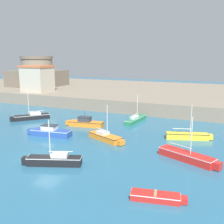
{
  "coord_description": "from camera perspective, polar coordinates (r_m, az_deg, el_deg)",
  "views": [
    {
      "loc": [
        16.5,
        -20.24,
        10.19
      ],
      "look_at": [
        0.47,
        15.34,
        2.0
      ],
      "focal_mm": 42.0,
      "sensor_mm": 36.0,
      "label": 1
    }
  ],
  "objects": [
    {
      "name": "harbor_shed_near_wharf",
      "position": [
        63.05,
        -15.93,
        7.05
      ],
      "size": [
        6.25,
        5.39,
        6.01
      ],
      "color": "#BCB29E",
      "rests_on": "quay_seawall"
    },
    {
      "name": "quay_seawall",
      "position": [
        66.09,
        9.59,
        3.86
      ],
      "size": [
        120.0,
        40.0,
        2.38
      ],
      "primitive_type": "cube",
      "color": "gray",
      "rests_on": "ground"
    },
    {
      "name": "sailboat_red_2",
      "position": [
        27.67,
        16.12,
        -9.25
      ],
      "size": [
        6.42,
        3.61,
        4.57
      ],
      "color": "red",
      "rests_on": "ground"
    },
    {
      "name": "sailboat_green_4",
      "position": [
        42.27,
        5.25,
        -1.54
      ],
      "size": [
        1.75,
        6.65,
        4.45
      ],
      "color": "#237A4C",
      "rests_on": "ground"
    },
    {
      "name": "sailboat_yellow_7",
      "position": [
        34.63,
        16.2,
        -4.99
      ],
      "size": [
        5.77,
        2.76,
        4.41
      ],
      "color": "yellow",
      "rests_on": "ground"
    },
    {
      "name": "ground_plane",
      "position": [
        28.04,
        -14.1,
        -9.84
      ],
      "size": [
        200.0,
        200.0,
        0.0
      ],
      "primitive_type": "plane",
      "color": "#28607F"
    },
    {
      "name": "sailboat_black_6",
      "position": [
        45.74,
        -17.15,
        -0.95
      ],
      "size": [
        5.0,
        5.53,
        5.45
      ],
      "color": "black",
      "rests_on": "ground"
    },
    {
      "name": "motorboat_orange_0",
      "position": [
        39.5,
        -5.84,
        -2.35
      ],
      "size": [
        5.95,
        2.25,
        2.39
      ],
      "color": "orange",
      "rests_on": "ground"
    },
    {
      "name": "sailboat_black_5",
      "position": [
        26.22,
        -12.56,
        -10.16
      ],
      "size": [
        5.7,
        3.07,
        4.48
      ],
      "color": "black",
      "rests_on": "ground"
    },
    {
      "name": "sailboat_orange_9",
      "position": [
        32.86,
        -1.36,
        -5.42
      ],
      "size": [
        5.56,
        3.31,
        4.54
      ],
      "color": "orange",
      "rests_on": "ground"
    },
    {
      "name": "dinghy_red_1",
      "position": [
        20.21,
        9.72,
        -17.68
      ],
      "size": [
        4.15,
        1.81,
        0.59
      ],
      "color": "red",
      "rests_on": "ground"
    },
    {
      "name": "motorboat_blue_8",
      "position": [
        35.53,
        -13.35,
        -4.21
      ],
      "size": [
        6.16,
        2.38,
        2.39
      ],
      "color": "#284C9E",
      "rests_on": "ground"
    },
    {
      "name": "fortress",
      "position": [
        75.52,
        -15.92,
        7.78
      ],
      "size": [
        12.4,
        12.4,
        8.11
      ],
      "color": "#685E4F",
      "rests_on": "quay_seawall"
    }
  ]
}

